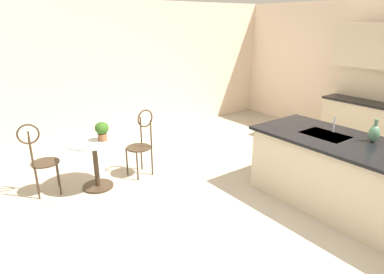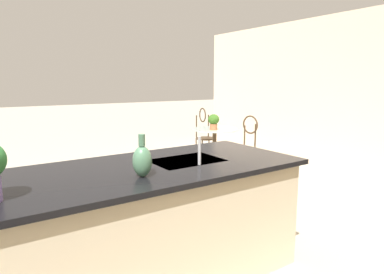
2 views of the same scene
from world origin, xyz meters
TOP-DOWN VIEW (x-y plane):
  - ground_plane at (0.00, 0.00)m, footprint 40.00×40.00m
  - wall_left_window at (-4.26, 0.00)m, footprint 0.12×7.80m
  - kitchen_island at (0.30, 0.85)m, footprint 2.80×1.06m
  - bistro_table at (-2.35, -1.47)m, footprint 0.80×0.80m
  - chair_near_window at (-2.62, -2.15)m, footprint 0.44×0.51m
  - chair_by_island at (-2.36, -0.72)m, footprint 0.43×0.50m
  - sink_faucet at (-0.25, 1.03)m, footprint 0.02×0.02m
  - potted_plant_on_table at (-2.25, -1.37)m, footprint 0.19×0.19m
  - vase_on_counter at (0.25, 1.08)m, footprint 0.13×0.13m

SIDE VIEW (x-z plane):
  - ground_plane at x=0.00m, z-range 0.00..0.00m
  - bistro_table at x=-2.35m, z-range 0.08..0.82m
  - kitchen_island at x=0.30m, z-range 0.00..0.92m
  - chair_near_window at x=-2.62m, z-range 0.05..1.09m
  - chair_by_island at x=-2.36m, z-range 0.05..1.09m
  - potted_plant_on_table at x=-2.25m, z-range 0.76..1.03m
  - sink_faucet at x=-0.25m, z-range 0.92..1.14m
  - vase_on_counter at x=0.25m, z-range 0.89..1.17m
  - wall_left_window at x=-4.26m, z-range 0.00..2.70m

